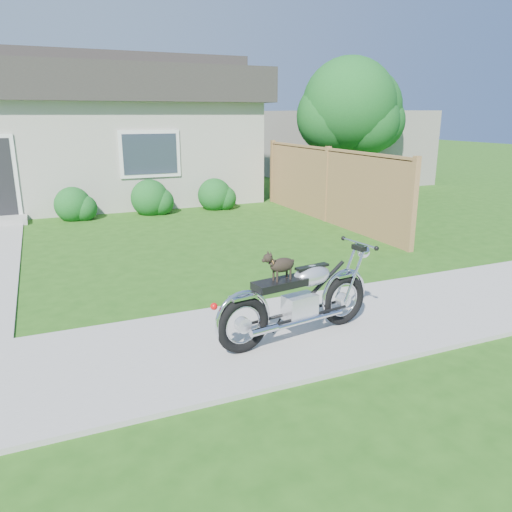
% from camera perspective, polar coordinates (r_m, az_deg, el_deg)
% --- Properties ---
extents(ground, '(80.00, 80.00, 0.00)m').
position_cam_1_polar(ground, '(5.84, -17.33, -12.06)').
color(ground, '#235114').
rests_on(ground, ground).
extents(sidewalk, '(24.00, 2.20, 0.04)m').
position_cam_1_polar(sidewalk, '(5.83, -17.35, -11.89)').
color(sidewalk, '#9E9B93').
rests_on(sidewalk, ground).
extents(house, '(12.60, 7.03, 4.50)m').
position_cam_1_polar(house, '(17.19, -22.66, 13.02)').
color(house, beige).
rests_on(house, ground).
extents(fence, '(0.12, 6.62, 1.90)m').
position_cam_1_polar(fence, '(12.93, 8.11, 8.07)').
color(fence, '#A37F49').
rests_on(fence, ground).
extents(tree_near, '(2.86, 2.84, 4.36)m').
position_cam_1_polar(tree_near, '(16.02, 11.09, 16.07)').
color(tree_near, '#3D2B1C').
rests_on(tree_near, ground).
extents(tree_far, '(2.82, 2.79, 4.29)m').
position_cam_1_polar(tree_far, '(18.67, 12.43, 15.80)').
color(tree_far, '#3D2B1C').
rests_on(tree_far, ground).
extents(shrub_row, '(10.63, 1.15, 1.15)m').
position_cam_1_polar(shrub_row, '(13.87, -22.34, 5.43)').
color(shrub_row, '#16541C').
rests_on(shrub_row, ground).
extents(potted_plant_right, '(0.54, 0.54, 0.68)m').
position_cam_1_polar(potted_plant_right, '(13.95, -19.65, 5.38)').
color(potted_plant_right, '#2F671C').
rests_on(potted_plant_right, ground).
extents(motorcycle_with_dog, '(2.22, 0.68, 1.12)m').
position_cam_1_polar(motorcycle_with_dog, '(6.04, 5.04, -4.81)').
color(motorcycle_with_dog, black).
rests_on(motorcycle_with_dog, sidewalk).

